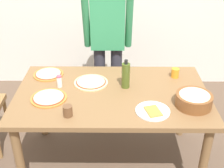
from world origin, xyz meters
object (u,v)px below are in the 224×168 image
at_px(dining_table, 112,101).
at_px(pizza_raw_on_board, 91,82).
at_px(popcorn_bowl, 194,99).
at_px(pizza_second_cooked, 49,98).
at_px(cup_orange, 175,73).
at_px(pizza_cooked_on_tray, 48,74).
at_px(salt_shaker, 59,81).
at_px(plate_with_slice, 153,111).
at_px(olive_oil_bottle, 126,75).
at_px(cup_small_brown, 68,111).
at_px(person_cook, 108,39).

bearing_deg(dining_table, pizza_raw_on_board, 140.88).
relative_size(dining_table, popcorn_bowl, 5.71).
relative_size(pizza_second_cooked, cup_orange, 3.42).
height_order(pizza_raw_on_board, pizza_second_cooked, same).
height_order(pizza_cooked_on_tray, salt_shaker, salt_shaker).
bearing_deg(pizza_cooked_on_tray, plate_with_slice, -33.05).
distance_m(popcorn_bowl, olive_oil_bottle, 0.59).
bearing_deg(olive_oil_bottle, dining_table, -143.13).
bearing_deg(cup_orange, pizza_second_cooked, -160.75).
height_order(pizza_second_cooked, popcorn_bowl, popcorn_bowl).
height_order(olive_oil_bottle, cup_small_brown, olive_oil_bottle).
bearing_deg(pizza_second_cooked, pizza_raw_on_board, 38.45).
height_order(pizza_raw_on_board, cup_small_brown, cup_small_brown).
bearing_deg(olive_oil_bottle, cup_orange, 22.08).
xyz_separation_m(cup_small_brown, salt_shaker, (-0.13, 0.43, 0.01)).
bearing_deg(person_cook, popcorn_bowl, -54.56).
bearing_deg(pizza_cooked_on_tray, cup_small_brown, -67.18).
bearing_deg(dining_table, pizza_cooked_on_tray, 152.90).
distance_m(person_cook, popcorn_bowl, 1.17).
relative_size(cup_small_brown, salt_shaker, 0.80).
bearing_deg(pizza_second_cooked, cup_orange, 19.25).
bearing_deg(popcorn_bowl, olive_oil_bottle, 151.26).
distance_m(dining_table, popcorn_bowl, 0.68).
height_order(popcorn_bowl, olive_oil_bottle, olive_oil_bottle).
height_order(pizza_cooked_on_tray, popcorn_bowl, popcorn_bowl).
distance_m(olive_oil_bottle, cup_orange, 0.50).
xyz_separation_m(pizza_cooked_on_tray, cup_small_brown, (0.27, -0.64, 0.03)).
height_order(pizza_raw_on_board, olive_oil_bottle, olive_oil_bottle).
xyz_separation_m(dining_table, cup_orange, (0.57, 0.27, 0.13)).
distance_m(person_cook, salt_shaker, 0.79).
distance_m(pizza_raw_on_board, cup_small_brown, 0.51).
bearing_deg(cup_small_brown, dining_table, 46.41).
distance_m(pizza_cooked_on_tray, olive_oil_bottle, 0.74).
relative_size(pizza_second_cooked, popcorn_bowl, 1.04).
bearing_deg(pizza_cooked_on_tray, person_cook, 40.21).
height_order(person_cook, pizza_raw_on_board, person_cook).
xyz_separation_m(pizza_raw_on_board, popcorn_bowl, (0.81, -0.35, 0.05)).
height_order(cup_orange, cup_small_brown, same).
height_order(popcorn_bowl, salt_shaker, popcorn_bowl).
distance_m(pizza_raw_on_board, olive_oil_bottle, 0.32).
bearing_deg(person_cook, pizza_raw_on_board, -102.68).
distance_m(popcorn_bowl, salt_shaker, 1.12).
bearing_deg(dining_table, pizza_second_cooked, -168.27).
distance_m(pizza_second_cooked, plate_with_slice, 0.83).
bearing_deg(dining_table, cup_small_brown, -133.59).
bearing_deg(cup_small_brown, cup_orange, 34.30).
height_order(cup_small_brown, salt_shaker, salt_shaker).
xyz_separation_m(person_cook, pizza_cooked_on_tray, (-0.54, -0.46, -0.17)).
bearing_deg(salt_shaker, pizza_cooked_on_tray, 123.26).
height_order(dining_table, popcorn_bowl, popcorn_bowl).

